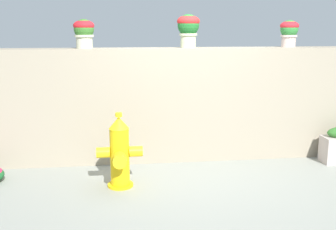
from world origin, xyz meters
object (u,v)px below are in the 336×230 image
potted_plant_1 (84,31)px  fire_hydrant (120,154)px  potted_plant_2 (188,27)px  potted_plant_3 (289,31)px

potted_plant_1 → fire_hydrant: potted_plant_1 is taller
potted_plant_1 → fire_hydrant: bearing=-65.5°
potted_plant_2 → fire_hydrant: potted_plant_2 is taller
potted_plant_3 → fire_hydrant: potted_plant_3 is taller
potted_plant_3 → potted_plant_1: bearing=-178.5°
potted_plant_2 → potted_plant_3: (1.49, 0.01, -0.06)m
potted_plant_2 → fire_hydrant: size_ratio=0.50×
potted_plant_1 → potted_plant_2: potted_plant_2 is taller
potted_plant_1 → potted_plant_3: potted_plant_1 is taller
potted_plant_3 → potted_plant_2: bearing=-179.5°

